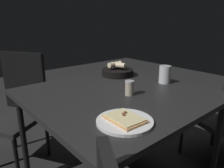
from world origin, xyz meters
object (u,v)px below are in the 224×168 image
object	(u,v)px
pizza_plate	(125,120)
dining_table	(117,101)
bread_basket	(117,71)
chair_far	(18,104)
beer_glass	(165,76)
pepper_shaker	(129,89)

from	to	relation	value
pizza_plate	dining_table	bearing A→B (deg)	-37.34
bread_basket	chair_far	bearing A→B (deg)	53.70
dining_table	bread_basket	distance (m)	0.45
beer_glass	pepper_shaker	bearing A→B (deg)	92.86
dining_table	pizza_plate	bearing A→B (deg)	142.66
bread_basket	chair_far	distance (m)	0.89
bread_basket	beer_glass	size ratio (longest dim) A/B	2.04
beer_glass	chair_far	world-z (taller)	chair_far
dining_table	pizza_plate	distance (m)	0.43
pepper_shaker	chair_far	size ratio (longest dim) A/B	0.10
pizza_plate	chair_far	world-z (taller)	chair_far
chair_far	beer_glass	bearing A→B (deg)	-138.36
bread_basket	pepper_shaker	distance (m)	0.49
bread_basket	pepper_shaker	world-z (taller)	bread_basket
pepper_shaker	pizza_plate	bearing A→B (deg)	131.85
bread_basket	beer_glass	world-z (taller)	beer_glass
beer_glass	chair_far	size ratio (longest dim) A/B	0.14
beer_glass	chair_far	xyz separation A→B (m)	(0.89, 0.79, -0.29)
dining_table	pepper_shaker	xyz separation A→B (m)	(-0.09, -0.02, 0.10)
dining_table	chair_far	size ratio (longest dim) A/B	1.14
beer_glass	pepper_shaker	distance (m)	0.38
pepper_shaker	chair_far	world-z (taller)	chair_far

